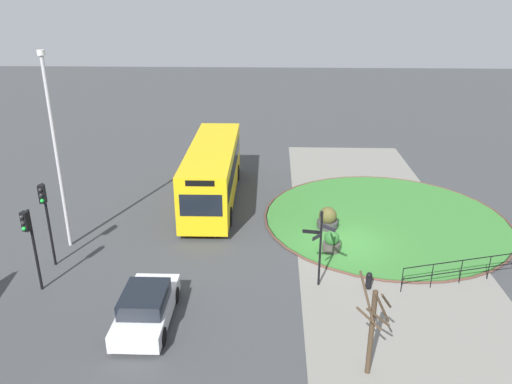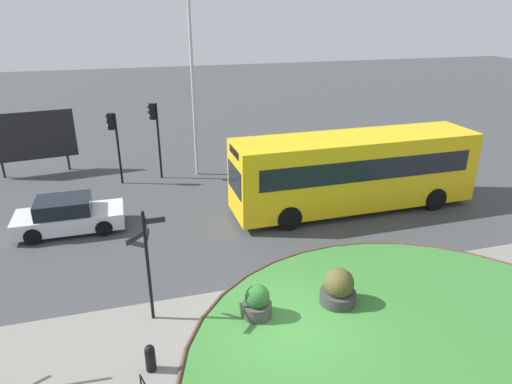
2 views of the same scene
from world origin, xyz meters
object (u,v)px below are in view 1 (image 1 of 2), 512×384
(planter_kerbside, at_px, (328,220))
(street_tree_bare, at_px, (373,326))
(signpost_directional, at_px, (320,242))
(traffic_light_near, at_px, (29,233))
(car_far_lane, at_px, (146,307))
(traffic_light_far, at_px, (45,207))
(bollard_foreground, at_px, (369,280))
(bus_yellow, at_px, (213,172))
(lamppost_tall, at_px, (56,148))
(planter_near_signpost, at_px, (332,243))

(planter_kerbside, bearing_deg, street_tree_bare, -178.37)
(signpost_directional, bearing_deg, traffic_light_near, 94.27)
(car_far_lane, relative_size, traffic_light_far, 1.06)
(bollard_foreground, height_order, planter_kerbside, planter_kerbside)
(signpost_directional, height_order, bus_yellow, signpost_directional)
(car_far_lane, xyz_separation_m, planter_kerbside, (8.01, -7.30, -0.10))
(lamppost_tall, relative_size, planter_kerbside, 7.50)
(car_far_lane, bearing_deg, street_tree_bare, -108.03)
(planter_kerbside, xyz_separation_m, street_tree_bare, (-10.43, -0.30, 1.31))
(planter_kerbside, height_order, street_tree_bare, street_tree_bare)
(traffic_light_near, bearing_deg, bus_yellow, 162.57)
(street_tree_bare, bearing_deg, bus_yellow, 24.88)
(signpost_directional, height_order, street_tree_bare, street_tree_bare)
(signpost_directional, xyz_separation_m, traffic_light_far, (1.12, 11.47, 0.84))
(car_far_lane, distance_m, traffic_light_near, 5.56)
(signpost_directional, bearing_deg, planter_kerbside, -9.47)
(bus_yellow, distance_m, street_tree_bare, 15.49)
(signpost_directional, distance_m, bus_yellow, 10.38)
(traffic_light_far, bearing_deg, car_far_lane, 42.95)
(planter_kerbside, distance_m, street_tree_bare, 10.52)
(car_far_lane, height_order, planter_kerbside, car_far_lane)
(car_far_lane, xyz_separation_m, planter_near_signpost, (5.56, -7.25, -0.15))
(signpost_directional, relative_size, bollard_foreground, 4.47)
(bollard_foreground, distance_m, car_far_lane, 8.84)
(bus_yellow, bearing_deg, car_far_lane, -5.94)
(signpost_directional, height_order, car_far_lane, signpost_directional)
(bollard_foreground, bearing_deg, bus_yellow, 39.11)
(bollard_foreground, height_order, planter_near_signpost, planter_near_signpost)
(planter_kerbside, bearing_deg, planter_near_signpost, 178.87)
(lamppost_tall, height_order, planter_kerbside, lamppost_tall)
(bollard_foreground, relative_size, lamppost_tall, 0.08)
(traffic_light_near, height_order, street_tree_bare, street_tree_bare)
(car_far_lane, distance_m, planter_kerbside, 10.84)
(signpost_directional, xyz_separation_m, car_far_lane, (-2.73, 6.42, -1.34))
(lamppost_tall, bearing_deg, traffic_light_far, -178.09)
(signpost_directional, xyz_separation_m, traffic_light_near, (-0.84, 11.27, 0.61))
(bollard_foreground, bearing_deg, lamppost_tall, 76.38)
(street_tree_bare, bearing_deg, bollard_foreground, -9.82)
(bus_yellow, relative_size, car_far_lane, 2.58)
(signpost_directional, relative_size, street_tree_bare, 0.91)
(traffic_light_near, relative_size, street_tree_bare, 0.96)
(street_tree_bare, bearing_deg, traffic_light_near, 70.91)
(traffic_light_near, bearing_deg, lamppost_tall, -162.27)
(signpost_directional, xyz_separation_m, planter_near_signpost, (2.84, -0.83, -1.49))
(traffic_light_far, xyz_separation_m, planter_kerbside, (4.16, -12.35, -2.28))
(lamppost_tall, bearing_deg, planter_near_signpost, -91.28)
(bollard_foreground, xyz_separation_m, traffic_light_far, (1.30, 13.51, 2.43))
(street_tree_bare, bearing_deg, car_far_lane, 72.30)
(bus_yellow, height_order, lamppost_tall, lamppost_tall)
(signpost_directional, height_order, planter_kerbside, signpost_directional)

